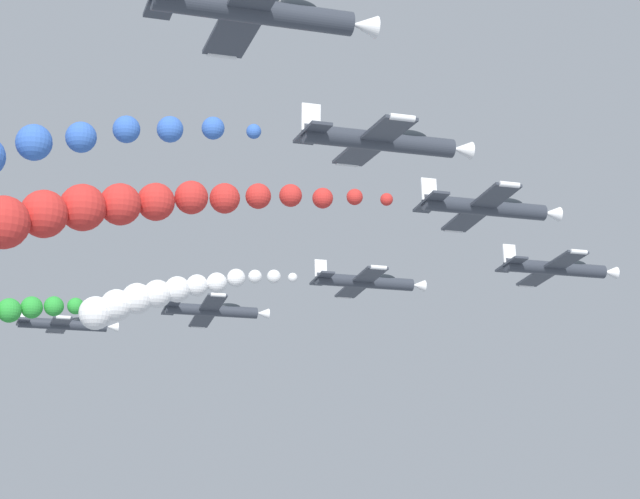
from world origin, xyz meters
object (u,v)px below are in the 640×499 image
(airplane_trailing, at_px, (64,324))
(airplane_high_slot, at_px, (258,11))
(airplane_right_inner, at_px, (487,207))
(airplane_left_outer, at_px, (213,310))
(airplane_lead, at_px, (557,268))
(airplane_right_outer, at_px, (382,141))
(airplane_left_inner, at_px, (367,282))

(airplane_trailing, xyz_separation_m, airplane_high_slot, (77.38, 0.53, 0.37))
(airplane_right_inner, height_order, airplane_left_outer, airplane_right_inner)
(airplane_lead, xyz_separation_m, airplane_trailing, (-38.26, -36.24, 0.03))
(airplane_right_inner, bearing_deg, airplane_right_outer, -46.16)
(airplane_lead, relative_size, airplane_right_outer, 1.00)
(airplane_right_outer, xyz_separation_m, airplane_trailing, (-63.69, -11.42, -0.04))
(airplane_right_inner, distance_m, airplane_high_slot, 33.98)
(airplane_high_slot, bearing_deg, airplane_trailing, -179.60)
(airplane_left_inner, bearing_deg, airplane_lead, 46.08)
(airplane_left_inner, bearing_deg, airplane_high_slot, -24.48)
(airplane_left_inner, bearing_deg, airplane_right_inner, -0.97)
(airplane_trailing, bearing_deg, airplane_left_inner, 42.16)
(airplane_left_inner, height_order, airplane_right_inner, airplane_left_inner)
(airplane_lead, height_order, airplane_high_slot, airplane_high_slot)
(airplane_right_outer, bearing_deg, airplane_right_inner, 133.84)
(airplane_right_outer, relative_size, airplane_trailing, 1.00)
(airplane_left_outer, distance_m, airplane_trailing, 18.00)
(airplane_left_inner, xyz_separation_m, airplane_left_outer, (-13.77, -10.87, -0.65))
(airplane_left_inner, relative_size, airplane_right_inner, 1.00)
(airplane_left_outer, bearing_deg, airplane_right_outer, -1.70)
(airplane_lead, bearing_deg, airplane_left_outer, -137.85)
(airplane_left_outer, distance_m, airplane_right_outer, 51.19)
(airplane_left_outer, bearing_deg, airplane_right_inner, 14.72)
(airplane_lead, distance_m, airplane_left_inner, 17.27)
(airplane_left_inner, bearing_deg, airplane_left_outer, -141.72)
(airplane_right_inner, bearing_deg, airplane_left_outer, -165.28)
(airplane_left_inner, distance_m, airplane_trailing, 35.46)
(airplane_right_outer, relative_size, airplane_high_slot, 1.00)
(airplane_right_inner, distance_m, airplane_trailing, 57.20)
(airplane_trailing, distance_m, airplane_high_slot, 77.38)
(airplane_left_outer, height_order, airplane_high_slot, airplane_high_slot)
(airplane_left_inner, height_order, airplane_trailing, airplane_left_inner)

